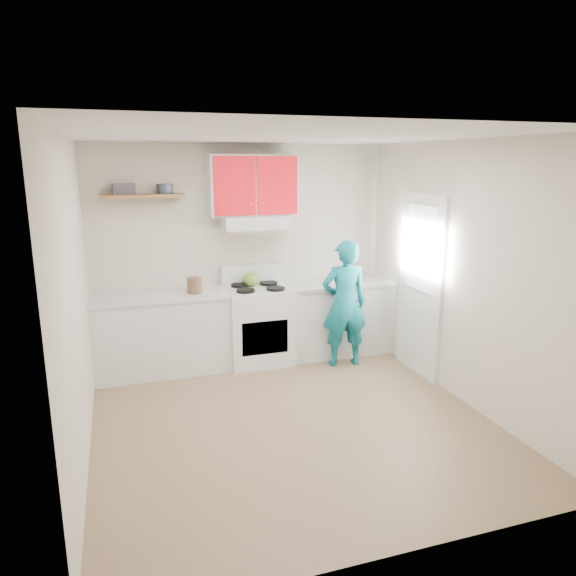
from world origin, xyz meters
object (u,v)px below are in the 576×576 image
object	(u,v)px
tin	(165,189)
person	(344,304)
stove	(258,325)
crock	(195,286)
kettle	(251,279)

from	to	relation	value
tin	person	distance (m)	2.44
stove	crock	size ratio (longest dim) A/B	4.53
crock	person	distance (m)	1.76
crock	stove	bearing A→B (deg)	1.78
stove	crock	world-z (taller)	crock
kettle	stove	bearing A→B (deg)	-93.71
kettle	crock	world-z (taller)	crock
crock	person	xyz separation A→B (m)	(1.69, -0.40, -0.25)
tin	person	bearing A→B (deg)	-16.93
stove	kettle	size ratio (longest dim) A/B	4.59
kettle	person	xyz separation A→B (m)	(0.99, -0.54, -0.25)
person	tin	bearing A→B (deg)	-11.06
kettle	person	world-z (taller)	person
kettle	person	distance (m)	1.16
stove	tin	size ratio (longest dim) A/B	5.11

